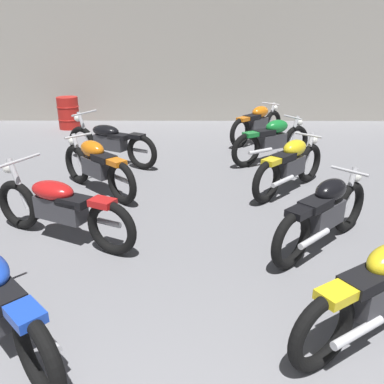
{
  "coord_description": "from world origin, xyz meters",
  "views": [
    {
      "loc": [
        0.03,
        -0.23,
        2.4
      ],
      "look_at": [
        0.0,
        4.45,
        0.55
      ],
      "focal_mm": 37.23,
      "sensor_mm": 36.0,
      "label": 1
    }
  ],
  "objects_px": {
    "oil_drum": "(68,113)",
    "motorcycle_right_row_3": "(290,165)",
    "motorcycle_left_row_3": "(97,165)",
    "motorcycle_right_row_2": "(325,212)",
    "motorcycle_right_row_4": "(273,140)",
    "motorcycle_left_row_4": "(110,141)",
    "motorcycle_left_row_2": "(60,207)",
    "motorcycle_right_row_1": "(379,290)",
    "motorcycle_right_row_5": "(257,123)"
  },
  "relations": [
    {
      "from": "motorcycle_left_row_4",
      "to": "oil_drum",
      "type": "bearing_deg",
      "value": 118.92
    },
    {
      "from": "motorcycle_left_row_4",
      "to": "motorcycle_right_row_5",
      "type": "relative_size",
      "value": 1.31
    },
    {
      "from": "motorcycle_right_row_4",
      "to": "oil_drum",
      "type": "relative_size",
      "value": 2.05
    },
    {
      "from": "motorcycle_left_row_4",
      "to": "motorcycle_right_row_1",
      "type": "xyz_separation_m",
      "value": [
        3.17,
        -4.89,
        0.01
      ]
    },
    {
      "from": "motorcycle_right_row_1",
      "to": "motorcycle_left_row_2",
      "type": "bearing_deg",
      "value": 151.75
    },
    {
      "from": "motorcycle_left_row_2",
      "to": "motorcycle_left_row_3",
      "type": "height_order",
      "value": "motorcycle_left_row_2"
    },
    {
      "from": "motorcycle_right_row_4",
      "to": "motorcycle_left_row_3",
      "type": "bearing_deg",
      "value": -151.51
    },
    {
      "from": "motorcycle_right_row_5",
      "to": "motorcycle_left_row_4",
      "type": "bearing_deg",
      "value": -151.56
    },
    {
      "from": "motorcycle_right_row_2",
      "to": "motorcycle_right_row_3",
      "type": "distance_m",
      "value": 1.85
    },
    {
      "from": "motorcycle_right_row_1",
      "to": "motorcycle_left_row_4",
      "type": "bearing_deg",
      "value": 122.99
    },
    {
      "from": "oil_drum",
      "to": "motorcycle_right_row_3",
      "type": "bearing_deg",
      "value": -43.37
    },
    {
      "from": "motorcycle_right_row_3",
      "to": "oil_drum",
      "type": "height_order",
      "value": "motorcycle_right_row_3"
    },
    {
      "from": "motorcycle_right_row_2",
      "to": "motorcycle_right_row_3",
      "type": "bearing_deg",
      "value": 89.56
    },
    {
      "from": "motorcycle_left_row_2",
      "to": "motorcycle_right_row_2",
      "type": "distance_m",
      "value": 3.17
    },
    {
      "from": "motorcycle_right_row_2",
      "to": "motorcycle_right_row_3",
      "type": "xyz_separation_m",
      "value": [
        0.01,
        1.85,
        0.0
      ]
    },
    {
      "from": "motorcycle_left_row_3",
      "to": "motorcycle_right_row_2",
      "type": "relative_size",
      "value": 0.98
    },
    {
      "from": "motorcycle_left_row_3",
      "to": "motorcycle_left_row_4",
      "type": "distance_m",
      "value": 1.57
    },
    {
      "from": "motorcycle_right_row_3",
      "to": "motorcycle_right_row_4",
      "type": "relative_size",
      "value": 0.86
    },
    {
      "from": "motorcycle_left_row_3",
      "to": "motorcycle_right_row_1",
      "type": "relative_size",
      "value": 0.86
    },
    {
      "from": "motorcycle_right_row_3",
      "to": "oil_drum",
      "type": "relative_size",
      "value": 1.76
    },
    {
      "from": "motorcycle_right_row_4",
      "to": "motorcycle_right_row_5",
      "type": "bearing_deg",
      "value": 92.37
    },
    {
      "from": "motorcycle_left_row_2",
      "to": "motorcycle_left_row_3",
      "type": "distance_m",
      "value": 1.63
    },
    {
      "from": "motorcycle_left_row_4",
      "to": "oil_drum",
      "type": "height_order",
      "value": "motorcycle_left_row_4"
    },
    {
      "from": "motorcycle_left_row_4",
      "to": "motorcycle_right_row_3",
      "type": "height_order",
      "value": "motorcycle_left_row_4"
    },
    {
      "from": "motorcycle_left_row_3",
      "to": "motorcycle_right_row_5",
      "type": "height_order",
      "value": "same"
    },
    {
      "from": "motorcycle_right_row_4",
      "to": "motorcycle_left_row_4",
      "type": "bearing_deg",
      "value": -177.89
    },
    {
      "from": "oil_drum",
      "to": "motorcycle_right_row_5",
      "type": "bearing_deg",
      "value": -16.8
    },
    {
      "from": "motorcycle_right_row_2",
      "to": "motorcycle_right_row_5",
      "type": "relative_size",
      "value": 1.01
    },
    {
      "from": "motorcycle_right_row_1",
      "to": "motorcycle_right_row_5",
      "type": "bearing_deg",
      "value": 90.21
    },
    {
      "from": "motorcycle_right_row_2",
      "to": "motorcycle_right_row_4",
      "type": "relative_size",
      "value": 0.87
    },
    {
      "from": "motorcycle_left_row_2",
      "to": "motorcycle_right_row_2",
      "type": "relative_size",
      "value": 1.33
    },
    {
      "from": "motorcycle_left_row_3",
      "to": "oil_drum",
      "type": "xyz_separation_m",
      "value": [
        -1.86,
        4.76,
        -0.03
      ]
    },
    {
      "from": "motorcycle_right_row_1",
      "to": "motorcycle_right_row_2",
      "type": "relative_size",
      "value": 1.14
    },
    {
      "from": "motorcycle_left_row_2",
      "to": "motorcycle_right_row_4",
      "type": "xyz_separation_m",
      "value": [
        3.19,
        3.32,
        0.01
      ]
    },
    {
      "from": "motorcycle_left_row_3",
      "to": "motorcycle_right_row_2",
      "type": "bearing_deg",
      "value": -30.0
    },
    {
      "from": "motorcycle_left_row_4",
      "to": "motorcycle_left_row_2",
      "type": "bearing_deg",
      "value": -89.56
    },
    {
      "from": "motorcycle_right_row_2",
      "to": "motorcycle_right_row_3",
      "type": "relative_size",
      "value": 1.0
    },
    {
      "from": "motorcycle_left_row_2",
      "to": "motorcycle_right_row_1",
      "type": "xyz_separation_m",
      "value": [
        3.15,
        -1.69,
        0.01
      ]
    },
    {
      "from": "motorcycle_left_row_4",
      "to": "motorcycle_right_row_2",
      "type": "xyz_separation_m",
      "value": [
        3.19,
        -3.36,
        0.01
      ]
    },
    {
      "from": "motorcycle_left_row_2",
      "to": "motorcycle_right_row_5",
      "type": "xyz_separation_m",
      "value": [
        3.13,
        4.9,
        0.01
      ]
    },
    {
      "from": "motorcycle_left_row_4",
      "to": "oil_drum",
      "type": "distance_m",
      "value": 3.64
    },
    {
      "from": "motorcycle_left_row_4",
      "to": "motorcycle_right_row_4",
      "type": "height_order",
      "value": "motorcycle_left_row_4"
    },
    {
      "from": "motorcycle_right_row_3",
      "to": "motorcycle_left_row_2",
      "type": "bearing_deg",
      "value": -152.0
    },
    {
      "from": "motorcycle_right_row_1",
      "to": "motorcycle_right_row_5",
      "type": "height_order",
      "value": "same"
    },
    {
      "from": "motorcycle_right_row_3",
      "to": "motorcycle_right_row_2",
      "type": "bearing_deg",
      "value": -90.44
    },
    {
      "from": "motorcycle_right_row_2",
      "to": "motorcycle_right_row_5",
      "type": "bearing_deg",
      "value": 90.49
    },
    {
      "from": "motorcycle_left_row_2",
      "to": "motorcycle_right_row_2",
      "type": "xyz_separation_m",
      "value": [
        3.17,
        -0.16,
        0.01
      ]
    },
    {
      "from": "motorcycle_left_row_2",
      "to": "motorcycle_left_row_4",
      "type": "bearing_deg",
      "value": 90.44
    },
    {
      "from": "motorcycle_left_row_4",
      "to": "motorcycle_right_row_1",
      "type": "height_order",
      "value": "motorcycle_left_row_4"
    },
    {
      "from": "motorcycle_left_row_2",
      "to": "motorcycle_right_row_3",
      "type": "bearing_deg",
      "value": 28.0
    }
  ]
}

